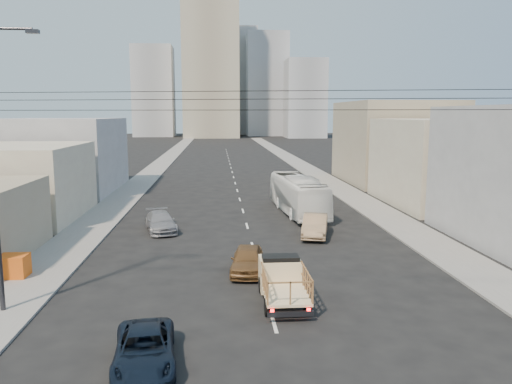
{
  "coord_description": "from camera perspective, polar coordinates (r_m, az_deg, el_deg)",
  "views": [
    {
      "loc": [
        -2.25,
        -17.21,
        8.44
      ],
      "look_at": [
        0.24,
        14.35,
        3.5
      ],
      "focal_mm": 35.0,
      "sensor_mm": 36.0,
      "label": 1
    }
  ],
  "objects": [
    {
      "name": "bldg_left_far",
      "position": [
        58.97,
        -21.56,
        3.93
      ],
      "size": [
        12.0,
        16.0,
        8.0
      ],
      "primitive_type": "cube",
      "color": "#939396",
      "rests_on": "ground"
    },
    {
      "name": "sidewalk_left",
      "position": [
        88.13,
        -10.7,
        3.25
      ],
      "size": [
        3.5,
        180.0,
        0.12
      ],
      "primitive_type": "cube",
      "color": "slate",
      "rests_on": "ground"
    },
    {
      "name": "sidewalk_right",
      "position": [
        88.72,
        4.59,
        3.42
      ],
      "size": [
        3.5,
        180.0,
        0.12
      ],
      "primitive_type": "cube",
      "color": "slate",
      "rests_on": "ground"
    },
    {
      "name": "city_bus",
      "position": [
        43.1,
        4.81,
        -0.28
      ],
      "size": [
        3.61,
        11.74,
        3.22
      ],
      "primitive_type": "imported",
      "rotation": [
        0.0,
        0.0,
        0.08
      ],
      "color": "white",
      "rests_on": "ground"
    },
    {
      "name": "sedan_grey",
      "position": [
        37.06,
        -10.85,
        -3.36
      ],
      "size": [
        2.99,
        5.08,
        1.38
      ],
      "primitive_type": "imported",
      "rotation": [
        0.0,
        0.0,
        0.23
      ],
      "color": "gray",
      "rests_on": "ground"
    },
    {
      "name": "midrise_nw",
      "position": [
        198.82,
        -11.59,
        11.15
      ],
      "size": [
        15.0,
        15.0,
        34.0
      ],
      "primitive_type": "cube",
      "color": "#999CA1",
      "rests_on": "ground"
    },
    {
      "name": "overhead_wires",
      "position": [
        18.85,
        2.37,
        10.47
      ],
      "size": [
        23.01,
        5.02,
        0.72
      ],
      "color": "black",
      "rests_on": "ground"
    },
    {
      "name": "bldg_left_mid",
      "position": [
        44.82,
        -26.43,
        0.97
      ],
      "size": [
        11.0,
        12.0,
        6.0
      ],
      "primitive_type": "cube",
      "color": "#B8AA94",
      "rests_on": "ground"
    },
    {
      "name": "bldg_right_mid",
      "position": [
        50.37,
        21.12,
        3.21
      ],
      "size": [
        11.0,
        14.0,
        8.0
      ],
      "primitive_type": "cube",
      "color": "#B8AA94",
      "rests_on": "ground"
    },
    {
      "name": "ground",
      "position": [
        19.3,
        2.75,
        -17.07
      ],
      "size": [
        420.0,
        420.0,
        0.0
      ],
      "primitive_type": "plane",
      "color": "black",
      "rests_on": "ground"
    },
    {
      "name": "midrise_east",
      "position": [
        185.13,
        5.62,
        10.54
      ],
      "size": [
        14.0,
        14.0,
        28.0
      ],
      "primitive_type": "cube",
      "color": "#999CA1",
      "rests_on": "ground"
    },
    {
      "name": "midrise_ne",
      "position": [
        203.55,
        1.23,
        12.12
      ],
      "size": [
        16.0,
        16.0,
        40.0
      ],
      "primitive_type": "cube",
      "color": "#999CA1",
      "rests_on": "ground"
    },
    {
      "name": "sedan_brown",
      "position": [
        27.04,
        -0.98,
        -7.73
      ],
      "size": [
        2.19,
        4.36,
        1.43
      ],
      "primitive_type": "imported",
      "rotation": [
        0.0,
        0.0,
        -0.12
      ],
      "color": "brown",
      "rests_on": "ground"
    },
    {
      "name": "midrise_back",
      "position": [
        217.79,
        -2.39,
        12.43
      ],
      "size": [
        18.0,
        18.0,
        44.0
      ],
      "primitive_type": "cube",
      "color": "#939396",
      "rests_on": "ground"
    },
    {
      "name": "flatbed_pickup",
      "position": [
        22.96,
        3.07,
        -9.8
      ],
      "size": [
        1.95,
        4.41,
        1.9
      ],
      "color": "beige",
      "rests_on": "ground"
    },
    {
      "name": "crate_stack",
      "position": [
        28.98,
        -26.34,
        -7.58
      ],
      "size": [
        1.8,
        1.2,
        1.14
      ],
      "color": "#E25B15",
      "rests_on": "sidewalk_left"
    },
    {
      "name": "lane_dashes",
      "position": [
        70.75,
        -2.66,
        2.01
      ],
      "size": [
        0.15,
        104.0,
        0.01
      ],
      "color": "silver",
      "rests_on": "ground"
    },
    {
      "name": "navy_pickup",
      "position": [
        18.0,
        -12.61,
        -17.14
      ],
      "size": [
        2.47,
        4.57,
        1.22
      ],
      "primitive_type": "imported",
      "rotation": [
        0.0,
        0.0,
        0.11
      ],
      "color": "black",
      "rests_on": "ground"
    },
    {
      "name": "high_rise_tower",
      "position": [
        188.46,
        -5.2,
        15.4
      ],
      "size": [
        20.0,
        20.0,
        60.0
      ],
      "primitive_type": "cube",
      "color": "#9E927A",
      "rests_on": "ground"
    },
    {
      "name": "bldg_right_far",
      "position": [
        65.22,
        15.51,
        5.52
      ],
      "size": [
        12.0,
        16.0,
        10.0
      ],
      "primitive_type": "cube",
      "color": "gray",
      "rests_on": "ground"
    },
    {
      "name": "sedan_tan",
      "position": [
        35.08,
        6.76,
        -3.83
      ],
      "size": [
        2.69,
        4.9,
        1.53
      ],
      "primitive_type": "imported",
      "rotation": [
        0.0,
        0.0,
        -0.24
      ],
      "color": "#9A7A5A",
      "rests_on": "ground"
    }
  ]
}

